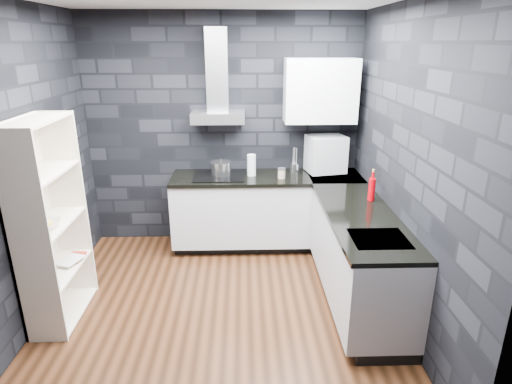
{
  "coord_description": "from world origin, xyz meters",
  "views": [
    {
      "loc": [
        0.23,
        -3.43,
        2.37
      ],
      "look_at": [
        0.35,
        0.45,
        1.0
      ],
      "focal_mm": 30.0,
      "sensor_mm": 36.0,
      "label": 1
    }
  ],
  "objects_px": {
    "glass_vase": "(251,165)",
    "appliance_garage": "(326,154)",
    "red_bottle": "(372,190)",
    "fruit_bowl": "(45,225)",
    "pot": "(221,169)",
    "storage_jar": "(282,174)",
    "bookshelf": "(51,224)",
    "utensil_crock": "(294,169)"
  },
  "relations": [
    {
      "from": "glass_vase",
      "to": "appliance_garage",
      "type": "relative_size",
      "value": 0.58
    },
    {
      "from": "red_bottle",
      "to": "fruit_bowl",
      "type": "distance_m",
      "value": 2.96
    },
    {
      "from": "pot",
      "to": "glass_vase",
      "type": "relative_size",
      "value": 0.94
    },
    {
      "from": "glass_vase",
      "to": "red_bottle",
      "type": "xyz_separation_m",
      "value": [
        1.15,
        -0.86,
        -0.01
      ]
    },
    {
      "from": "red_bottle",
      "to": "appliance_garage",
      "type": "bearing_deg",
      "value": 106.14
    },
    {
      "from": "storage_jar",
      "to": "bookshelf",
      "type": "bearing_deg",
      "value": -149.43
    },
    {
      "from": "storage_jar",
      "to": "bookshelf",
      "type": "relative_size",
      "value": 0.06
    },
    {
      "from": "glass_vase",
      "to": "appliance_garage",
      "type": "height_order",
      "value": "appliance_garage"
    },
    {
      "from": "storage_jar",
      "to": "red_bottle",
      "type": "xyz_separation_m",
      "value": [
        0.81,
        -0.74,
        0.06
      ]
    },
    {
      "from": "appliance_garage",
      "to": "red_bottle",
      "type": "height_order",
      "value": "appliance_garage"
    },
    {
      "from": "glass_vase",
      "to": "appliance_garage",
      "type": "xyz_separation_m",
      "value": [
        0.87,
        0.1,
        0.1
      ]
    },
    {
      "from": "storage_jar",
      "to": "utensil_crock",
      "type": "relative_size",
      "value": 0.84
    },
    {
      "from": "red_bottle",
      "to": "fruit_bowl",
      "type": "relative_size",
      "value": 0.92
    },
    {
      "from": "bookshelf",
      "to": "fruit_bowl",
      "type": "xyz_separation_m",
      "value": [
        0.0,
        -0.11,
        0.04
      ]
    },
    {
      "from": "pot",
      "to": "fruit_bowl",
      "type": "bearing_deg",
      "value": -133.47
    },
    {
      "from": "glass_vase",
      "to": "storage_jar",
      "type": "bearing_deg",
      "value": -19.39
    },
    {
      "from": "red_bottle",
      "to": "bookshelf",
      "type": "distance_m",
      "value": 2.94
    },
    {
      "from": "utensil_crock",
      "to": "red_bottle",
      "type": "bearing_deg",
      "value": -54.12
    },
    {
      "from": "pot",
      "to": "storage_jar",
      "type": "relative_size",
      "value": 2.25
    },
    {
      "from": "pot",
      "to": "appliance_garage",
      "type": "xyz_separation_m",
      "value": [
        1.23,
        0.09,
        0.14
      ]
    },
    {
      "from": "appliance_garage",
      "to": "fruit_bowl",
      "type": "xyz_separation_m",
      "value": [
        -2.62,
        -1.55,
        -0.19
      ]
    },
    {
      "from": "red_bottle",
      "to": "pot",
      "type": "bearing_deg",
      "value": 149.84
    },
    {
      "from": "red_bottle",
      "to": "storage_jar",
      "type": "bearing_deg",
      "value": 137.57
    },
    {
      "from": "appliance_garage",
      "to": "glass_vase",
      "type": "bearing_deg",
      "value": 174.62
    },
    {
      "from": "pot",
      "to": "storage_jar",
      "type": "bearing_deg",
      "value": -10.73
    },
    {
      "from": "storage_jar",
      "to": "red_bottle",
      "type": "distance_m",
      "value": 1.1
    },
    {
      "from": "pot",
      "to": "appliance_garage",
      "type": "height_order",
      "value": "appliance_garage"
    },
    {
      "from": "glass_vase",
      "to": "storage_jar",
      "type": "xyz_separation_m",
      "value": [
        0.34,
        -0.12,
        -0.07
      ]
    },
    {
      "from": "utensil_crock",
      "to": "bookshelf",
      "type": "height_order",
      "value": "bookshelf"
    },
    {
      "from": "pot",
      "to": "bookshelf",
      "type": "relative_size",
      "value": 0.13
    },
    {
      "from": "glass_vase",
      "to": "utensil_crock",
      "type": "xyz_separation_m",
      "value": [
        0.5,
        0.04,
        -0.06
      ]
    },
    {
      "from": "utensil_crock",
      "to": "bookshelf",
      "type": "relative_size",
      "value": 0.07
    },
    {
      "from": "storage_jar",
      "to": "bookshelf",
      "type": "xyz_separation_m",
      "value": [
        -2.08,
        -1.23,
        -0.05
      ]
    },
    {
      "from": "pot",
      "to": "utensil_crock",
      "type": "relative_size",
      "value": 1.9
    },
    {
      "from": "glass_vase",
      "to": "bookshelf",
      "type": "xyz_separation_m",
      "value": [
        -1.74,
        -1.35,
        -0.12
      ]
    },
    {
      "from": "pot",
      "to": "storage_jar",
      "type": "height_order",
      "value": "pot"
    },
    {
      "from": "appliance_garage",
      "to": "red_bottle",
      "type": "distance_m",
      "value": 1.01
    },
    {
      "from": "appliance_garage",
      "to": "red_bottle",
      "type": "bearing_deg",
      "value": -85.68
    },
    {
      "from": "utensil_crock",
      "to": "red_bottle",
      "type": "xyz_separation_m",
      "value": [
        0.65,
        -0.9,
        0.05
      ]
    },
    {
      "from": "storage_jar",
      "to": "fruit_bowl",
      "type": "xyz_separation_m",
      "value": [
        -2.08,
        -1.34,
        -0.01
      ]
    },
    {
      "from": "glass_vase",
      "to": "appliance_garage",
      "type": "bearing_deg",
      "value": 6.44
    },
    {
      "from": "utensil_crock",
      "to": "appliance_garage",
      "type": "bearing_deg",
      "value": 9.23
    }
  ]
}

